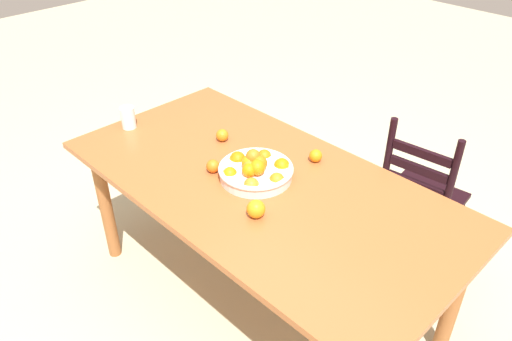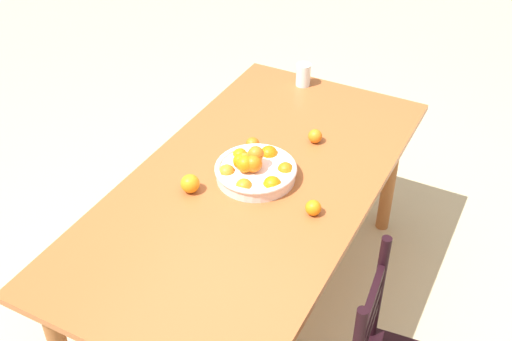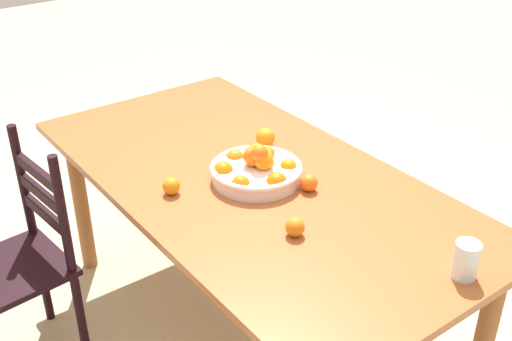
% 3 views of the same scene
% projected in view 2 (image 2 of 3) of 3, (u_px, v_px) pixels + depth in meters
% --- Properties ---
extents(ground_plane, '(12.00, 12.00, 0.00)m').
position_uv_depth(ground_plane, '(253.00, 305.00, 3.08)').
color(ground_plane, '#B7B18F').
extents(dining_table, '(1.92, 0.98, 0.77)m').
position_uv_depth(dining_table, '(252.00, 199.00, 2.67)').
color(dining_table, '#A1582C').
rests_on(dining_table, ground).
extents(fruit_bowl, '(0.35, 0.35, 0.15)m').
position_uv_depth(fruit_bowl, '(255.00, 170.00, 2.61)').
color(fruit_bowl, silver).
rests_on(fruit_bowl, dining_table).
extents(orange_loose_0, '(0.06, 0.06, 0.06)m').
position_uv_depth(orange_loose_0, '(313.00, 208.00, 2.44)').
color(orange_loose_0, orange).
rests_on(orange_loose_0, dining_table).
extents(orange_loose_1, '(0.06, 0.06, 0.06)m').
position_uv_depth(orange_loose_1, '(253.00, 144.00, 2.79)').
color(orange_loose_1, orange).
rests_on(orange_loose_1, dining_table).
extents(orange_loose_2, '(0.08, 0.08, 0.08)m').
position_uv_depth(orange_loose_2, '(190.00, 184.00, 2.55)').
color(orange_loose_2, orange).
rests_on(orange_loose_2, dining_table).
extents(orange_loose_3, '(0.06, 0.06, 0.06)m').
position_uv_depth(orange_loose_3, '(315.00, 136.00, 2.84)').
color(orange_loose_3, orange).
rests_on(orange_loose_3, dining_table).
extents(drinking_glass, '(0.08, 0.08, 0.12)m').
position_uv_depth(drinking_glass, '(303.00, 75.00, 3.24)').
color(drinking_glass, silver).
rests_on(drinking_glass, dining_table).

